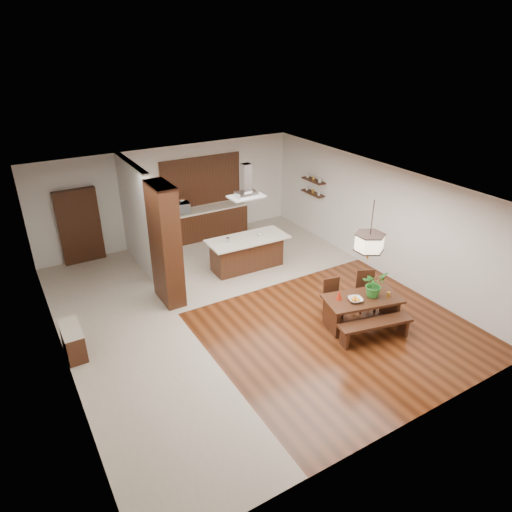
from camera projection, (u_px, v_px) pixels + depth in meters
room_shell at (244, 225)px, 9.87m from camera, size 9.00×9.04×2.92m
tile_hallway at (131, 342)px, 9.51m from camera, size 2.50×9.00×0.01m
tile_kitchen at (240, 255)px, 13.27m from camera, size 5.50×4.00×0.01m
soffit_band at (244, 189)px, 9.50m from camera, size 8.00×9.00×0.02m
partition_pier at (165, 245)px, 10.42m from camera, size 0.45×1.00×2.90m
partition_stub at (137, 216)px, 12.04m from camera, size 0.18×2.40×2.90m
hallway_console at (73, 341)px, 9.04m from camera, size 0.37×0.88×0.63m
hallway_doorway at (80, 226)px, 12.47m from camera, size 1.10×0.20×2.10m
rear_counter at (207, 222)px, 14.26m from camera, size 2.60×0.62×0.95m
kitchen_window at (201, 181)px, 13.90m from camera, size 2.60×0.08×1.50m
shelf_lower at (313, 193)px, 13.94m from camera, size 0.26×0.90×0.04m
shelf_upper at (313, 181)px, 13.76m from camera, size 0.26×0.90×0.04m
dining_table at (362, 305)px, 9.89m from camera, size 1.79×1.19×0.69m
dining_bench at (374, 331)px, 9.50m from camera, size 1.64×0.69×0.45m
dining_chair_left at (334, 299)px, 10.24m from camera, size 0.46×0.46×0.88m
dining_chair_right at (367, 292)px, 10.44m from camera, size 0.55×0.55×0.95m
pendant_lantern at (371, 231)px, 9.12m from camera, size 0.64×0.64×1.31m
foliage_plant at (374, 284)px, 9.76m from camera, size 0.59×0.54×0.57m
fruit_bowl at (355, 300)px, 9.67m from camera, size 0.39×0.39×0.07m
napkin_cone at (339, 295)px, 9.71m from camera, size 0.15×0.15×0.21m
gold_ornament at (389, 294)px, 9.83m from camera, size 0.09×0.09×0.11m
kitchen_island at (247, 252)px, 12.35m from camera, size 2.20×1.01×0.90m
range_hood at (246, 181)px, 11.47m from camera, size 0.90×0.55×0.87m
island_cup at (260, 234)px, 12.25m from camera, size 0.16×0.16×0.10m
microwave at (180, 208)px, 13.62m from camera, size 0.61×0.46×0.31m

